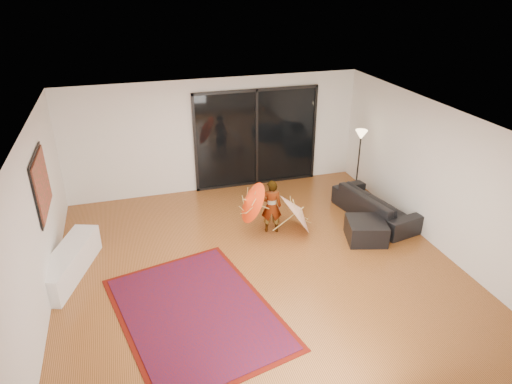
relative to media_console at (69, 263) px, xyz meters
name	(u,v)px	position (x,y,z in m)	size (l,w,h in m)	color
floor	(258,266)	(3.25, -0.67, -0.25)	(7.00, 7.00, 0.00)	#9B572A
ceiling	(258,123)	(3.25, -0.67, 2.45)	(7.00, 7.00, 0.00)	white
wall_back	(215,136)	(3.25, 2.83, 1.10)	(7.00, 7.00, 0.00)	silver
wall_front	(356,346)	(3.25, -4.17, 1.10)	(7.00, 7.00, 0.00)	silver
wall_left	(35,230)	(-0.25, -0.67, 1.10)	(7.00, 7.00, 0.00)	silver
wall_right	(435,176)	(6.75, -0.67, 1.10)	(7.00, 7.00, 0.00)	silver
sliding_door	(256,138)	(4.25, 2.79, 0.95)	(3.06, 0.07, 2.40)	black
painting	(42,184)	(-0.21, 0.33, 1.40)	(0.04, 1.28, 1.08)	black
media_console	(69,263)	(0.00, 0.00, 0.00)	(0.45, 1.81, 0.50)	white
speaker	(70,269)	(0.00, -0.05, -0.10)	(0.27, 0.27, 0.31)	#424244
persian_rug	(196,312)	(1.94, -1.62, -0.24)	(2.85, 3.51, 0.02)	#4F0D06
sofa	(375,205)	(6.20, 0.35, 0.05)	(2.06, 0.80, 0.60)	black
ottoman	(366,230)	(5.56, -0.42, -0.04)	(0.74, 0.74, 0.42)	black
floor_lamp	(360,144)	(6.35, 1.51, 1.02)	(0.28, 0.28, 1.61)	black
child	(271,206)	(3.86, 0.44, 0.32)	(0.42, 0.27, 1.14)	#999999
parasol_orange	(246,204)	(3.31, 0.39, 0.48)	(0.56, 0.84, 0.88)	#ED380C
parasol_white	(302,209)	(4.46, 0.29, 0.25)	(0.71, 0.97, 0.99)	white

